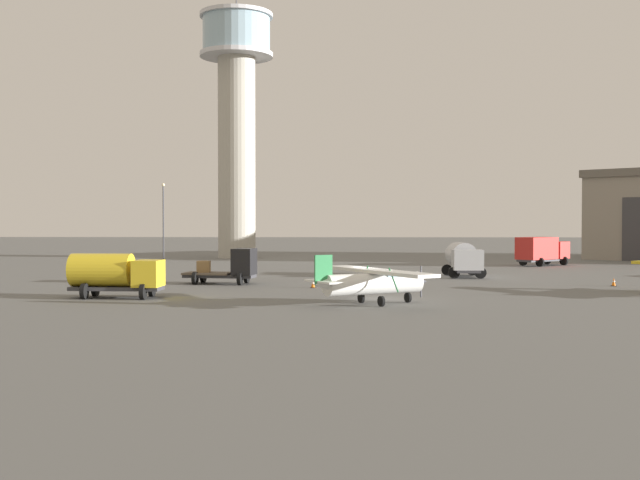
% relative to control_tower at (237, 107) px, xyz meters
% --- Properties ---
extents(ground_plane, '(400.00, 400.00, 0.00)m').
position_rel_control_tower_xyz_m(ground_plane, '(16.78, -56.57, -20.54)').
color(ground_plane, '#60605E').
extents(control_tower, '(9.90, 9.90, 37.09)m').
position_rel_control_tower_xyz_m(control_tower, '(0.00, 0.00, 0.00)').
color(control_tower, '#B2AD9E').
rests_on(control_tower, ground_plane).
extents(airplane_white, '(7.64, 9.49, 3.00)m').
position_rel_control_tower_xyz_m(airplane_white, '(16.62, -59.62, -19.14)').
color(airplane_white, white).
rests_on(airplane_white, ground_plane).
extents(truck_flatbed_black, '(5.80, 3.53, 2.80)m').
position_rel_control_tower_xyz_m(truck_flatbed_black, '(6.00, -44.78, -19.20)').
color(truck_flatbed_black, '#38383D').
rests_on(truck_flatbed_black, ground_plane).
extents(truck_fuel_tanker_silver, '(3.41, 6.01, 3.04)m').
position_rel_control_tower_xyz_m(truck_fuel_tanker_silver, '(25.39, -35.86, -18.87)').
color(truck_fuel_tanker_silver, '#38383D').
rests_on(truck_fuel_tanker_silver, ground_plane).
extents(truck_box_red, '(6.78, 6.30, 3.20)m').
position_rel_control_tower_xyz_m(truck_box_red, '(36.79, -17.86, -18.77)').
color(truck_box_red, '#38383D').
rests_on(truck_box_red, ground_plane).
extents(truck_fuel_tanker_yellow, '(5.87, 3.12, 2.86)m').
position_rel_control_tower_xyz_m(truck_fuel_tanker_yellow, '(0.18, -56.14, -18.95)').
color(truck_fuel_tanker_yellow, '#38383D').
rests_on(truck_fuel_tanker_yellow, ground_plane).
extents(light_post_west, '(0.44, 0.44, 9.96)m').
position_rel_control_tower_xyz_m(light_post_west, '(-9.05, -4.39, -14.70)').
color(light_post_west, '#38383D').
rests_on(light_post_west, ground_plane).
extents(traffic_cone_near_right, '(0.36, 0.36, 0.62)m').
position_rel_control_tower_xyz_m(traffic_cone_near_right, '(12.58, -48.05, -20.23)').
color(traffic_cone_near_right, black).
rests_on(traffic_cone_near_right, ground_plane).
extents(traffic_cone_mid_apron, '(0.36, 0.36, 0.64)m').
position_rel_control_tower_xyz_m(traffic_cone_mid_apron, '(35.35, -45.74, -20.23)').
color(traffic_cone_mid_apron, black).
rests_on(traffic_cone_mid_apron, ground_plane).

